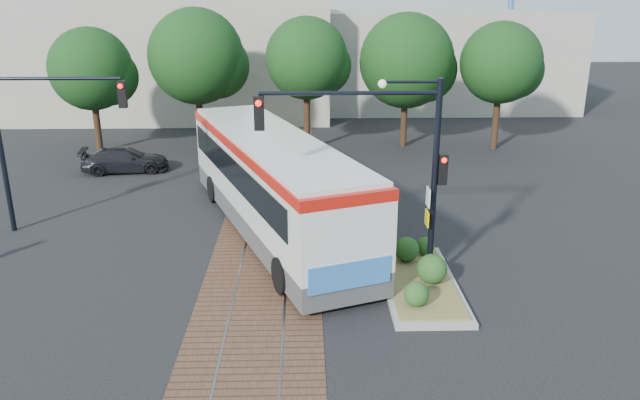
# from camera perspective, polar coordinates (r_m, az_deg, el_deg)

# --- Properties ---
(ground) EXTENTS (120.00, 120.00, 0.00)m
(ground) POSITION_cam_1_polar(r_m,az_deg,el_deg) (19.90, -5.25, -6.72)
(ground) COLOR black
(ground) RESTS_ON ground
(trackbed) EXTENTS (3.60, 40.00, 0.02)m
(trackbed) POSITION_cam_1_polar(r_m,az_deg,el_deg) (23.57, -4.66, -2.54)
(trackbed) COLOR brown
(trackbed) RESTS_ON ground
(tree_row) EXTENTS (26.40, 5.60, 7.67)m
(tree_row) POSITION_cam_1_polar(r_m,az_deg,el_deg) (34.55, -1.73, 12.59)
(tree_row) COLOR #382314
(tree_row) RESTS_ON ground
(warehouses) EXTENTS (40.00, 13.00, 8.00)m
(warehouses) POSITION_cam_1_polar(r_m,az_deg,el_deg) (46.96, -3.84, 12.90)
(warehouses) COLOR #ADA899
(warehouses) RESTS_ON ground
(city_bus) EXTENTS (7.34, 13.50, 3.58)m
(city_bus) POSITION_cam_1_polar(r_m,az_deg,el_deg) (22.62, -4.33, 1.88)
(city_bus) COLOR #434245
(city_bus) RESTS_ON ground
(traffic_island) EXTENTS (2.20, 5.20, 1.13)m
(traffic_island) POSITION_cam_1_polar(r_m,az_deg,el_deg) (19.22, 9.14, -6.77)
(traffic_island) COLOR gray
(traffic_island) RESTS_ON ground
(signal_pole_main) EXTENTS (5.49, 0.46, 6.00)m
(signal_pole_main) POSITION_cam_1_polar(r_m,az_deg,el_deg) (17.86, 6.69, 4.43)
(signal_pole_main) COLOR black
(signal_pole_main) RESTS_ON ground
(signal_pole_left) EXTENTS (4.99, 0.34, 6.00)m
(signal_pole_left) POSITION_cam_1_polar(r_m,az_deg,el_deg) (24.44, -25.01, 5.97)
(signal_pole_left) COLOR black
(signal_pole_left) RESTS_ON ground
(parked_car) EXTENTS (4.35, 2.25, 1.21)m
(parked_car) POSITION_cam_1_polar(r_m,az_deg,el_deg) (32.08, -17.40, 3.54)
(parked_car) COLOR black
(parked_car) RESTS_ON ground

